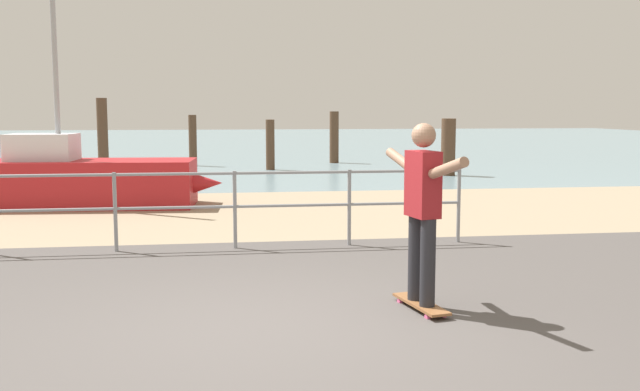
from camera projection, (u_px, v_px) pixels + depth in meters
ground_plane at (280, 374)px, 5.06m from camera, size 24.00×10.00×0.04m
beach_strip at (242, 213)px, 12.92m from camera, size 24.00×6.00×0.04m
sea_surface at (225, 142)px, 40.44m from camera, size 72.00×50.00×0.04m
railing_fence at (53, 201)px, 9.14m from camera, size 10.82×0.05×1.05m
sailboat at (85, 180)px, 13.58m from camera, size 5.02×1.73×5.00m
skateboard at (421, 304)px, 6.62m from camera, size 0.35×0.82×0.08m
skateboarder at (423, 202)px, 6.50m from camera, size 0.37×1.44×1.65m
groyne_post_1 at (103, 137)px, 20.08m from camera, size 0.29×0.29×2.17m
groyne_post_2 at (193, 141)px, 23.34m from camera, size 0.26×0.26×1.67m
groyne_post_3 at (270, 145)px, 21.81m from camera, size 0.27×0.27×1.55m
groyne_post_4 at (334, 137)px, 24.63m from camera, size 0.31×0.31×1.78m
groyne_post_5 at (448, 147)px, 19.94m from camera, size 0.40×0.40×1.60m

